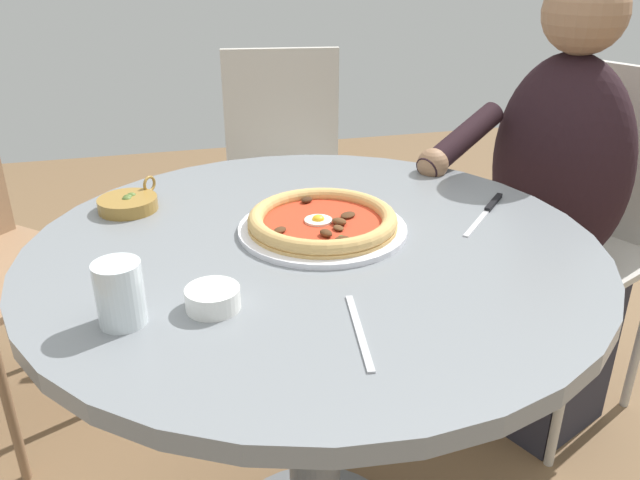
{
  "coord_description": "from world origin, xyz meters",
  "views": [
    {
      "loc": [
        0.23,
        0.96,
        1.2
      ],
      "look_at": [
        -0.01,
        0.01,
        0.74
      ],
      "focal_mm": 35.81,
      "sensor_mm": 36.0,
      "label": 1
    }
  ],
  "objects_px": {
    "steak_knife": "(489,208)",
    "olive_pan": "(128,203)",
    "pizza_on_plate": "(323,222)",
    "cafe_chair_spare_near": "(284,168)",
    "cafe_chair_diner": "(582,214)",
    "dining_table": "(314,310)",
    "diner_person": "(545,244)",
    "fork_utensil": "(359,331)",
    "water_glass": "(120,297)",
    "ramekin_capers": "(213,297)"
  },
  "relations": [
    {
      "from": "steak_knife",
      "to": "cafe_chair_spare_near",
      "type": "bearing_deg",
      "value": -76.38
    },
    {
      "from": "steak_knife",
      "to": "cafe_chair_spare_near",
      "type": "height_order",
      "value": "cafe_chair_spare_near"
    },
    {
      "from": "water_glass",
      "to": "cafe_chair_spare_near",
      "type": "bearing_deg",
      "value": -111.31
    },
    {
      "from": "ramekin_capers",
      "to": "steak_knife",
      "type": "bearing_deg",
      "value": -157.02
    },
    {
      "from": "cafe_chair_spare_near",
      "to": "steak_knife",
      "type": "bearing_deg",
      "value": 103.62
    },
    {
      "from": "olive_pan",
      "to": "cafe_chair_diner",
      "type": "xyz_separation_m",
      "value": [
        -1.12,
        -0.13,
        -0.19
      ]
    },
    {
      "from": "ramekin_capers",
      "to": "dining_table",
      "type": "bearing_deg",
      "value": -136.96
    },
    {
      "from": "cafe_chair_diner",
      "to": "cafe_chair_spare_near",
      "type": "height_order",
      "value": "cafe_chair_diner"
    },
    {
      "from": "ramekin_capers",
      "to": "diner_person",
      "type": "height_order",
      "value": "diner_person"
    },
    {
      "from": "dining_table",
      "to": "diner_person",
      "type": "relative_size",
      "value": 0.85
    },
    {
      "from": "dining_table",
      "to": "water_glass",
      "type": "xyz_separation_m",
      "value": [
        0.31,
        0.18,
        0.18
      ]
    },
    {
      "from": "pizza_on_plate",
      "to": "cafe_chair_diner",
      "type": "relative_size",
      "value": 0.32
    },
    {
      "from": "steak_knife",
      "to": "cafe_chair_diner",
      "type": "xyz_separation_m",
      "value": [
        -0.45,
        -0.3,
        -0.18
      ]
    },
    {
      "from": "dining_table",
      "to": "cafe_chair_diner",
      "type": "relative_size",
      "value": 1.07
    },
    {
      "from": "steak_knife",
      "to": "olive_pan",
      "type": "bearing_deg",
      "value": -14.32
    },
    {
      "from": "water_glass",
      "to": "cafe_chair_diner",
      "type": "bearing_deg",
      "value": -154.24
    },
    {
      "from": "olive_pan",
      "to": "cafe_chair_spare_near",
      "type": "distance_m",
      "value": 0.89
    },
    {
      "from": "ramekin_capers",
      "to": "fork_utensil",
      "type": "height_order",
      "value": "ramekin_capers"
    },
    {
      "from": "fork_utensil",
      "to": "diner_person",
      "type": "distance_m",
      "value": 0.92
    },
    {
      "from": "pizza_on_plate",
      "to": "fork_utensil",
      "type": "distance_m",
      "value": 0.33
    },
    {
      "from": "diner_person",
      "to": "cafe_chair_diner",
      "type": "height_order",
      "value": "diner_person"
    },
    {
      "from": "fork_utensil",
      "to": "water_glass",
      "type": "bearing_deg",
      "value": -18.54
    },
    {
      "from": "olive_pan",
      "to": "fork_utensil",
      "type": "distance_m",
      "value": 0.6
    },
    {
      "from": "cafe_chair_diner",
      "to": "cafe_chair_spare_near",
      "type": "relative_size",
      "value": 1.03
    },
    {
      "from": "ramekin_capers",
      "to": "cafe_chair_diner",
      "type": "xyz_separation_m",
      "value": [
        -1.0,
        -0.53,
        -0.2
      ]
    },
    {
      "from": "cafe_chair_diner",
      "to": "water_glass",
      "type": "bearing_deg",
      "value": 25.76
    },
    {
      "from": "fork_utensil",
      "to": "diner_person",
      "type": "relative_size",
      "value": 0.16
    },
    {
      "from": "pizza_on_plate",
      "to": "water_glass",
      "type": "distance_m",
      "value": 0.4
    },
    {
      "from": "fork_utensil",
      "to": "cafe_chair_spare_near",
      "type": "distance_m",
      "value": 1.28
    },
    {
      "from": "dining_table",
      "to": "diner_person",
      "type": "height_order",
      "value": "diner_person"
    },
    {
      "from": "water_glass",
      "to": "steak_knife",
      "type": "xyz_separation_m",
      "value": [
        -0.67,
        -0.24,
        -0.04
      ]
    },
    {
      "from": "dining_table",
      "to": "steak_knife",
      "type": "distance_m",
      "value": 0.39
    },
    {
      "from": "dining_table",
      "to": "ramekin_capers",
      "type": "height_order",
      "value": "ramekin_capers"
    },
    {
      "from": "water_glass",
      "to": "olive_pan",
      "type": "bearing_deg",
      "value": -90.05
    },
    {
      "from": "pizza_on_plate",
      "to": "cafe_chair_spare_near",
      "type": "bearing_deg",
      "value": -96.99
    },
    {
      "from": "steak_knife",
      "to": "fork_utensil",
      "type": "height_order",
      "value": "steak_knife"
    },
    {
      "from": "pizza_on_plate",
      "to": "ramekin_capers",
      "type": "distance_m",
      "value": 0.3
    },
    {
      "from": "pizza_on_plate",
      "to": "cafe_chair_spare_near",
      "type": "relative_size",
      "value": 0.34
    },
    {
      "from": "pizza_on_plate",
      "to": "diner_person",
      "type": "relative_size",
      "value": 0.26
    },
    {
      "from": "steak_knife",
      "to": "dining_table",
      "type": "bearing_deg",
      "value": 8.89
    },
    {
      "from": "pizza_on_plate",
      "to": "steak_knife",
      "type": "relative_size",
      "value": 1.78
    },
    {
      "from": "pizza_on_plate",
      "to": "steak_knife",
      "type": "distance_m",
      "value": 0.34
    },
    {
      "from": "water_glass",
      "to": "steak_knife",
      "type": "relative_size",
      "value": 0.53
    },
    {
      "from": "cafe_chair_diner",
      "to": "ramekin_capers",
      "type": "bearing_deg",
      "value": 28.1
    },
    {
      "from": "steak_knife",
      "to": "cafe_chair_spare_near",
      "type": "distance_m",
      "value": 0.96
    },
    {
      "from": "dining_table",
      "to": "cafe_chair_diner",
      "type": "xyz_separation_m",
      "value": [
        -0.81,
        -0.36,
        -0.04
      ]
    },
    {
      "from": "fork_utensil",
      "to": "diner_person",
      "type": "xyz_separation_m",
      "value": [
        -0.68,
        -0.58,
        -0.22
      ]
    },
    {
      "from": "olive_pan",
      "to": "fork_utensil",
      "type": "bearing_deg",
      "value": 120.47
    },
    {
      "from": "dining_table",
      "to": "pizza_on_plate",
      "type": "height_order",
      "value": "pizza_on_plate"
    },
    {
      "from": "ramekin_capers",
      "to": "cafe_chair_diner",
      "type": "relative_size",
      "value": 0.08
    }
  ]
}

